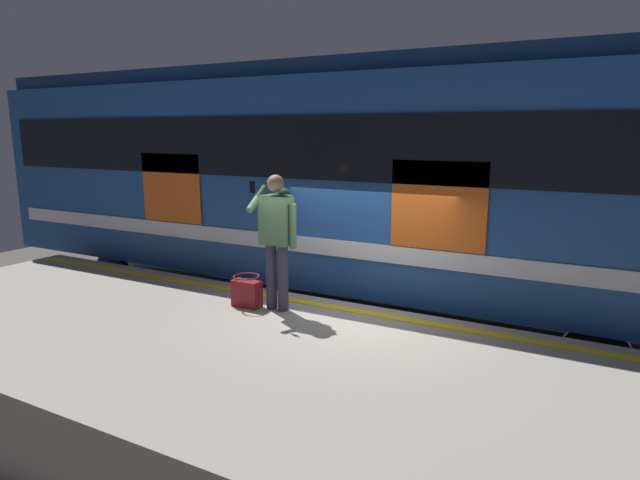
{
  "coord_description": "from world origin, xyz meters",
  "views": [
    {
      "loc": [
        -2.94,
        6.47,
        3.31
      ],
      "look_at": [
        0.41,
        0.3,
        1.89
      ],
      "focal_mm": 30.38,
      "sensor_mm": 36.0,
      "label": 1
    }
  ],
  "objects": [
    {
      "name": "ground_plane",
      "position": [
        0.0,
        0.0,
        0.0
      ],
      "size": [
        23.55,
        23.55,
        0.0
      ],
      "primitive_type": "plane",
      "color": "#4C4742"
    },
    {
      "name": "platform",
      "position": [
        0.0,
        1.94,
        0.49
      ],
      "size": [
        12.52,
        3.89,
        0.99
      ],
      "primitive_type": "cube",
      "color": "#9E998E",
      "rests_on": "ground"
    },
    {
      "name": "safety_line",
      "position": [
        0.0,
        0.3,
        0.99
      ],
      "size": [
        12.27,
        0.16,
        0.01
      ],
      "primitive_type": "cube",
      "color": "yellow",
      "rests_on": "platform"
    },
    {
      "name": "track_rail_near",
      "position": [
        0.0,
        -1.13,
        0.08
      ],
      "size": [
        16.27,
        0.08,
        0.16
      ],
      "primitive_type": "cube",
      "color": "slate",
      "rests_on": "ground"
    },
    {
      "name": "track_rail_far",
      "position": [
        0.0,
        -2.57,
        0.08
      ],
      "size": [
        16.27,
        0.08,
        0.16
      ],
      "primitive_type": "cube",
      "color": "slate",
      "rests_on": "ground"
    },
    {
      "name": "train_carriage",
      "position": [
        1.29,
        -1.85,
        2.63
      ],
      "size": [
        13.04,
        3.1,
        4.17
      ],
      "color": "#1E478C",
      "rests_on": "ground"
    },
    {
      "name": "passenger",
      "position": [
        0.81,
        0.72,
        2.04
      ],
      "size": [
        0.57,
        0.55,
        1.78
      ],
      "color": "#383347",
      "rests_on": "platform"
    },
    {
      "name": "handbag",
      "position": [
        1.24,
        0.83,
        1.19
      ],
      "size": [
        0.4,
        0.36,
        0.43
      ],
      "color": "maroon",
      "rests_on": "platform"
    }
  ]
}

